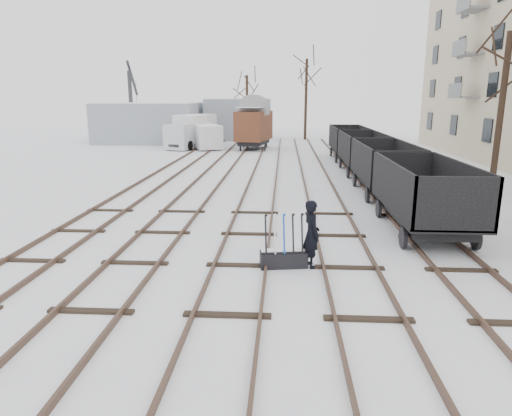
{
  "coord_description": "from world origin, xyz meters",
  "views": [
    {
      "loc": [
        1.17,
        -11.91,
        4.57
      ],
      "look_at": [
        0.31,
        1.97,
        1.2
      ],
      "focal_mm": 32.0,
      "sensor_mm": 36.0,
      "label": 1
    }
  ],
  "objects_px": {
    "worker": "(311,234)",
    "freight_wagon_a": "(423,205)",
    "lorry": "(192,131)",
    "box_van_wagon": "(254,125)",
    "crane": "(133,122)",
    "panel_van": "(205,136)",
    "ground_frame": "(284,257)"
  },
  "relations": [
    {
      "from": "worker",
      "to": "freight_wagon_a",
      "type": "relative_size",
      "value": 0.31
    },
    {
      "from": "lorry",
      "to": "freight_wagon_a",
      "type": "bearing_deg",
      "value": -45.31
    },
    {
      "from": "worker",
      "to": "box_van_wagon",
      "type": "height_order",
      "value": "box_van_wagon"
    },
    {
      "from": "worker",
      "to": "lorry",
      "type": "distance_m",
      "value": 31.8
    },
    {
      "from": "worker",
      "to": "crane",
      "type": "bearing_deg",
      "value": 5.93
    },
    {
      "from": "worker",
      "to": "lorry",
      "type": "bearing_deg",
      "value": -2.25
    },
    {
      "from": "worker",
      "to": "box_van_wagon",
      "type": "bearing_deg",
      "value": -12.58
    },
    {
      "from": "lorry",
      "to": "panel_van",
      "type": "height_order",
      "value": "lorry"
    },
    {
      "from": "freight_wagon_a",
      "to": "worker",
      "type": "bearing_deg",
      "value": -137.72
    },
    {
      "from": "lorry",
      "to": "ground_frame",
      "type": "bearing_deg",
      "value": -56.22
    },
    {
      "from": "freight_wagon_a",
      "to": "panel_van",
      "type": "distance_m",
      "value": 28.8
    },
    {
      "from": "lorry",
      "to": "crane",
      "type": "distance_m",
      "value": 7.92
    },
    {
      "from": "freight_wagon_a",
      "to": "box_van_wagon",
      "type": "distance_m",
      "value": 26.98
    },
    {
      "from": "panel_van",
      "to": "crane",
      "type": "relative_size",
      "value": 0.66
    },
    {
      "from": "freight_wagon_a",
      "to": "box_van_wagon",
      "type": "bearing_deg",
      "value": 106.39
    },
    {
      "from": "freight_wagon_a",
      "to": "box_van_wagon",
      "type": "xyz_separation_m",
      "value": [
        -7.6,
        25.86,
        1.25
      ]
    },
    {
      "from": "freight_wagon_a",
      "to": "panel_van",
      "type": "relative_size",
      "value": 1.11
    },
    {
      "from": "lorry",
      "to": "panel_van",
      "type": "xyz_separation_m",
      "value": [
        1.32,
        -0.57,
        -0.42
      ]
    },
    {
      "from": "worker",
      "to": "crane",
      "type": "xyz_separation_m",
      "value": [
        -16.25,
        34.29,
        1.19
      ]
    },
    {
      "from": "worker",
      "to": "box_van_wagon",
      "type": "relative_size",
      "value": 0.35
    },
    {
      "from": "ground_frame",
      "to": "box_van_wagon",
      "type": "xyz_separation_m",
      "value": [
        -2.8,
        29.64,
        1.9
      ]
    },
    {
      "from": "box_van_wagon",
      "to": "panel_van",
      "type": "distance_m",
      "value": 4.65
    },
    {
      "from": "worker",
      "to": "panel_van",
      "type": "height_order",
      "value": "panel_van"
    },
    {
      "from": "worker",
      "to": "freight_wagon_a",
      "type": "height_order",
      "value": "freight_wagon_a"
    },
    {
      "from": "box_van_wagon",
      "to": "lorry",
      "type": "distance_m",
      "value": 5.94
    },
    {
      "from": "ground_frame",
      "to": "panel_van",
      "type": "height_order",
      "value": "panel_van"
    },
    {
      "from": "box_van_wagon",
      "to": "crane",
      "type": "height_order",
      "value": "crane"
    },
    {
      "from": "worker",
      "to": "panel_van",
      "type": "bearing_deg",
      "value": -4.28
    },
    {
      "from": "freight_wagon_a",
      "to": "ground_frame",
      "type": "bearing_deg",
      "value": -141.76
    },
    {
      "from": "worker",
      "to": "freight_wagon_a",
      "type": "xyz_separation_m",
      "value": [
        4.05,
        3.69,
        -0.01
      ]
    },
    {
      "from": "ground_frame",
      "to": "worker",
      "type": "distance_m",
      "value": 1.0
    },
    {
      "from": "freight_wagon_a",
      "to": "panel_van",
      "type": "bearing_deg",
      "value": 114.9
    }
  ]
}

